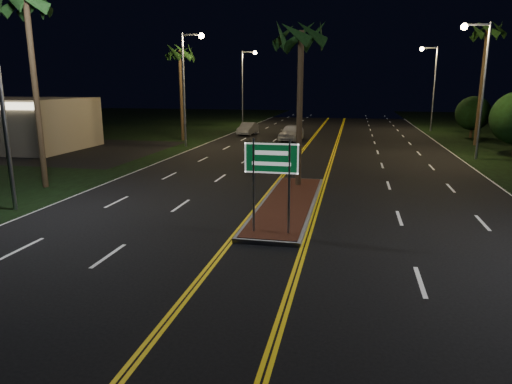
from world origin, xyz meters
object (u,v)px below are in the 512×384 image
(streetlight_left_far, at_px, (245,79))
(palm_right_far, at_px, (487,32))
(highway_sign, at_px, (271,167))
(shrub_far, at_px, (473,113))
(streetlight_left_mid, at_px, (188,77))
(streetlight_right_mid, at_px, (479,75))
(median_island, at_px, (288,203))
(streetlight_left_near, at_px, (7,68))
(palm_median, at_px, (301,36))
(car_far, at_px, (248,128))
(palm_left_far, at_px, (180,53))
(streetlight_right_far, at_px, (431,79))
(palm_left_near, at_px, (26,4))
(car_near, at_px, (291,131))

(streetlight_left_far, xyz_separation_m, palm_right_far, (23.41, -14.00, 3.49))
(highway_sign, relative_size, shrub_far, 0.81)
(streetlight_left_mid, distance_m, streetlight_right_mid, 21.32)
(median_island, distance_m, shrub_far, 32.19)
(streetlight_left_mid, xyz_separation_m, streetlight_right_mid, (21.23, -2.00, 0.00))
(streetlight_left_near, distance_m, palm_median, 12.55)
(streetlight_left_near, distance_m, car_far, 30.57)
(streetlight_left_far, distance_m, car_far, 11.40)
(highway_sign, bearing_deg, median_island, 90.00)
(streetlight_left_mid, height_order, palm_left_far, streetlight_left_mid)
(streetlight_right_far, bearing_deg, median_island, -106.87)
(highway_sign, bearing_deg, streetlight_right_mid, 61.07)
(streetlight_left_mid, bearing_deg, palm_left_far, 118.67)
(highway_sign, xyz_separation_m, palm_left_far, (-12.80, 25.20, 5.34))
(palm_left_near, height_order, palm_right_far, palm_right_far)
(palm_left_far, height_order, shrub_far, palm_left_far)
(streetlight_right_far, bearing_deg, shrub_far, -62.02)
(streetlight_right_far, relative_size, car_near, 1.75)
(median_island, height_order, palm_left_far, palm_left_far)
(streetlight_left_near, height_order, palm_left_near, palm_left_near)
(median_island, bearing_deg, highway_sign, -90.00)
(streetlight_right_far, relative_size, palm_median, 1.08)
(streetlight_left_far, distance_m, palm_left_near, 36.18)
(car_near, bearing_deg, median_island, -76.45)
(palm_left_near, xyz_separation_m, car_far, (4.48, 26.06, -7.96))
(streetlight_right_mid, height_order, car_far, streetlight_right_mid)
(palm_right_far, distance_m, car_near, 17.86)
(streetlight_right_far, bearing_deg, palm_left_far, -149.12)
(median_island, height_order, highway_sign, highway_sign)
(median_island, xyz_separation_m, streetlight_right_far, (10.61, 35.00, 5.57))
(highway_sign, xyz_separation_m, car_far, (-8.02, 31.26, -1.68))
(streetlight_left_near, relative_size, car_near, 1.75)
(median_island, distance_m, palm_median, 8.00)
(streetlight_left_near, bearing_deg, palm_left_far, 95.21)
(streetlight_left_far, relative_size, streetlight_right_far, 1.00)
(streetlight_left_near, relative_size, palm_left_near, 0.92)
(palm_left_far, xyz_separation_m, palm_right_far, (25.60, 2.00, 1.40))
(palm_left_near, xyz_separation_m, shrub_far, (26.30, 28.00, -6.34))
(palm_right_far, xyz_separation_m, car_far, (-20.82, 4.06, -8.43))
(streetlight_left_far, height_order, car_far, streetlight_left_far)
(palm_left_far, bearing_deg, car_near, 13.06)
(streetlight_left_mid, relative_size, streetlight_left_far, 1.00)
(highway_sign, height_order, palm_left_far, palm_left_far)
(streetlight_right_far, height_order, palm_left_near, palm_left_near)
(median_island, relative_size, palm_left_far, 1.16)
(streetlight_left_far, relative_size, shrub_far, 2.27)
(median_island, xyz_separation_m, car_far, (-8.02, 27.06, 0.63))
(streetlight_left_far, xyz_separation_m, car_near, (7.60, -13.73, -4.80))
(palm_left_far, distance_m, shrub_far, 28.30)
(palm_left_near, bearing_deg, palm_left_far, 90.86)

